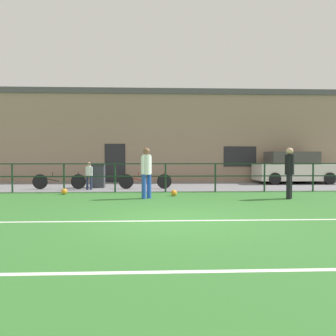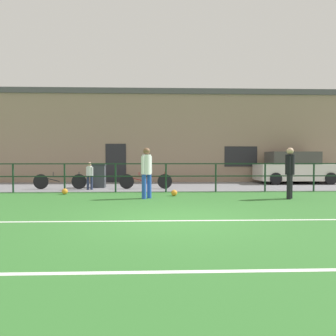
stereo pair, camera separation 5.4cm
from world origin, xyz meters
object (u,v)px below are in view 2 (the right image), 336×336
(soccer_ball_match, at_px, (65,191))
(parked_car_red, at_px, (295,168))
(soccer_ball_spare, at_px, (174,193))
(spectator_child, at_px, (90,174))
(bicycle_parked_2, at_px, (146,181))
(bicycle_parked_0, at_px, (60,181))
(trash_bin_0, at_px, (99,176))
(player_goalkeeper, at_px, (290,170))
(player_striker, at_px, (147,170))

(soccer_ball_match, height_order, parked_car_red, parked_car_red)
(soccer_ball_spare, bearing_deg, spectator_child, 146.66)
(soccer_ball_match, bearing_deg, bicycle_parked_2, 32.64)
(bicycle_parked_0, relative_size, trash_bin_0, 2.14)
(player_goalkeeper, relative_size, bicycle_parked_2, 0.75)
(player_goalkeeper, xyz_separation_m, trash_bin_0, (-7.04, 4.23, -0.42))
(bicycle_parked_0, relative_size, bicycle_parked_2, 0.99)
(parked_car_red, distance_m, trash_bin_0, 10.03)
(soccer_ball_spare, bearing_deg, bicycle_parked_0, 151.59)
(bicycle_parked_2, bearing_deg, bicycle_parked_0, 180.00)
(soccer_ball_spare, distance_m, bicycle_parked_2, 2.81)
(soccer_ball_match, xyz_separation_m, spectator_child, (0.63, 1.59, 0.57))
(player_goalkeeper, distance_m, parked_car_red, 6.87)
(player_striker, height_order, parked_car_red, player_striker)
(soccer_ball_match, relative_size, trash_bin_0, 0.21)
(soccer_ball_match, distance_m, soccer_ball_spare, 4.12)
(spectator_child, relative_size, bicycle_parked_0, 0.51)
(parked_car_red, xyz_separation_m, trash_bin_0, (-9.82, -2.04, -0.24))
(bicycle_parked_2, bearing_deg, parked_car_red, 19.43)
(player_goalkeeper, height_order, bicycle_parked_0, player_goalkeeper)
(spectator_child, bearing_deg, soccer_ball_match, 85.62)
(soccer_ball_spare, distance_m, bicycle_parked_0, 5.42)
(soccer_ball_spare, xyz_separation_m, bicycle_parked_0, (-4.77, 2.58, 0.25))
(soccer_ball_match, bearing_deg, trash_bin_0, 71.89)
(player_striker, xyz_separation_m, soccer_ball_spare, (0.97, 0.70, -0.86))
(player_striker, height_order, bicycle_parked_2, player_striker)
(player_goalkeeper, relative_size, soccer_ball_spare, 7.79)
(player_striker, xyz_separation_m, soccer_ball_match, (-3.09, 1.38, -0.86))
(bicycle_parked_0, distance_m, bicycle_parked_2, 3.67)
(player_goalkeeper, bearing_deg, bicycle_parked_2, 85.52)
(soccer_ball_spare, height_order, parked_car_red, parked_car_red)
(player_goalkeeper, xyz_separation_m, parked_car_red, (2.78, 6.27, -0.18))
(soccer_ball_match, relative_size, spectator_child, 0.19)
(player_striker, distance_m, parked_car_red, 9.66)
(trash_bin_0, bearing_deg, bicycle_parked_0, -156.56)
(player_goalkeeper, bearing_deg, player_striker, 118.14)
(soccer_ball_match, bearing_deg, parked_car_red, 23.41)
(spectator_child, xyz_separation_m, trash_bin_0, (0.21, 0.99, -0.12))
(parked_car_red, bearing_deg, soccer_ball_spare, -141.28)
(player_goalkeeper, height_order, player_striker, same)
(player_striker, bearing_deg, player_goalkeeper, -50.18)
(soccer_ball_match, distance_m, bicycle_parked_2, 3.54)
(bicycle_parked_0, bearing_deg, trash_bin_0, 23.44)
(trash_bin_0, bearing_deg, parked_car_red, 11.75)
(bicycle_parked_0, xyz_separation_m, bicycle_parked_2, (3.67, -0.00, -0.00))
(parked_car_red, bearing_deg, bicycle_parked_2, -160.57)
(trash_bin_0, bearing_deg, player_striker, -60.32)
(player_goalkeeper, relative_size, soccer_ball_match, 7.78)
(player_goalkeeper, relative_size, parked_car_red, 0.42)
(soccer_ball_match, height_order, trash_bin_0, trash_bin_0)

